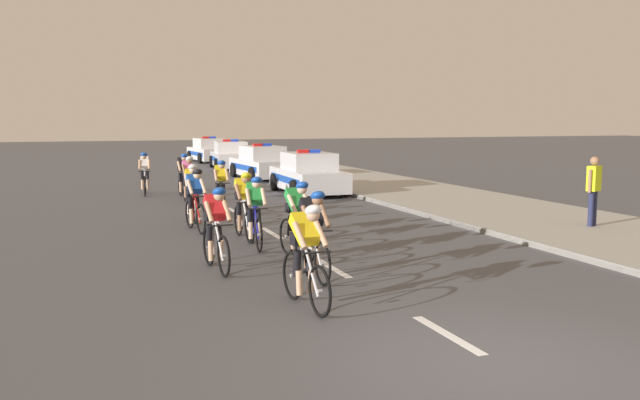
{
  "coord_description": "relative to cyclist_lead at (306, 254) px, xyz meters",
  "views": [
    {
      "loc": [
        -4.29,
        -5.95,
        2.69
      ],
      "look_at": [
        0.19,
        6.33,
        1.1
      ],
      "focal_mm": 37.62,
      "sensor_mm": 36.0,
      "label": 1
    }
  ],
  "objects": [
    {
      "name": "ground_plane",
      "position": [
        1.29,
        -2.85,
        -0.79
      ],
      "size": [
        160.0,
        160.0,
        0.0
      ],
      "primitive_type": "plane",
      "color": "#4C4C51"
    },
    {
      "name": "sidewalk_slab",
      "position": [
        8.4,
        11.15,
        -0.73
      ],
      "size": [
        4.93,
        60.0,
        0.12
      ],
      "primitive_type": "cube",
      "color": "#A3A099",
      "rests_on": "ground"
    },
    {
      "name": "kerb_edge",
      "position": [
        6.01,
        11.15,
        -0.72
      ],
      "size": [
        0.16,
        60.0,
        0.13
      ],
      "primitive_type": "cube",
      "color": "#9E9E99",
      "rests_on": "ground"
    },
    {
      "name": "lane_markings_centre",
      "position": [
        1.29,
        6.28,
        -0.78
      ],
      "size": [
        0.14,
        25.6,
        0.01
      ],
      "color": "white",
      "rests_on": "ground"
    },
    {
      "name": "cyclist_lead",
      "position": [
        0.0,
        0.0,
        0.0
      ],
      "size": [
        0.44,
        1.72,
        1.56
      ],
      "color": "black",
      "rests_on": "ground"
    },
    {
      "name": "cyclist_second",
      "position": [
        0.67,
        1.62,
        0.0
      ],
      "size": [
        0.42,
        1.72,
        1.56
      ],
      "color": "black",
      "rests_on": "ground"
    },
    {
      "name": "cyclist_third",
      "position": [
        -0.74,
        2.75,
        0.0
      ],
      "size": [
        0.44,
        1.72,
        1.56
      ],
      "color": "black",
      "rests_on": "ground"
    },
    {
      "name": "cyclist_fourth",
      "position": [
        0.93,
        3.26,
        0.0
      ],
      "size": [
        0.44,
        1.72,
        1.56
      ],
      "color": "black",
      "rests_on": "ground"
    },
    {
      "name": "cyclist_fifth",
      "position": [
        0.45,
        4.6,
        0.0
      ],
      "size": [
        0.45,
        1.72,
        1.56
      ],
      "color": "black",
      "rests_on": "ground"
    },
    {
      "name": "cyclist_sixth",
      "position": [
        0.47,
        5.68,
        0.0
      ],
      "size": [
        0.42,
        1.72,
        1.56
      ],
      "color": "black",
      "rests_on": "ground"
    },
    {
      "name": "cyclist_seventh",
      "position": [
        -0.17,
        8.78,
        0.0
      ],
      "size": [
        0.42,
        1.72,
        1.56
      ],
      "color": "black",
      "rests_on": "ground"
    },
    {
      "name": "cyclist_eighth",
      "position": [
        -0.36,
        7.13,
        0.0
      ],
      "size": [
        0.45,
        1.72,
        1.56
      ],
      "color": "black",
      "rests_on": "ground"
    },
    {
      "name": "cyclist_ninth",
      "position": [
        0.88,
        10.15,
        0.0
      ],
      "size": [
        0.44,
        1.72,
        1.56
      ],
      "color": "black",
      "rests_on": "ground"
    },
    {
      "name": "cyclist_tenth",
      "position": [
        0.42,
        14.21,
        0.0
      ],
      "size": [
        0.42,
        1.72,
        1.56
      ],
      "color": "black",
      "rests_on": "ground"
    },
    {
      "name": "cyclist_eleventh",
      "position": [
        -0.73,
        15.51,
        0.0
      ],
      "size": [
        0.45,
        1.72,
        1.56
      ],
      "color": "black",
      "rests_on": "ground"
    },
    {
      "name": "cyclist_twelfth",
      "position": [
        0.33,
        12.56,
        0.0
      ],
      "size": [
        0.43,
        1.72,
        1.56
      ],
      "color": "black",
      "rests_on": "ground"
    },
    {
      "name": "police_car_nearest",
      "position": [
        4.88,
        14.04,
        -0.11
      ],
      "size": [
        2.09,
        4.45,
        1.59
      ],
      "color": "silver",
      "rests_on": "ground"
    },
    {
      "name": "police_car_second",
      "position": [
        4.88,
        20.44,
        -0.11
      ],
      "size": [
        2.23,
        4.51,
        1.59
      ],
      "color": "silver",
      "rests_on": "ground"
    },
    {
      "name": "police_car_third",
      "position": [
        4.88,
        26.89,
        -0.11
      ],
      "size": [
        2.31,
        4.55,
        1.59
      ],
      "color": "white",
      "rests_on": "ground"
    },
    {
      "name": "police_car_furthest",
      "position": [
        4.88,
        33.16,
        -0.11
      ],
      "size": [
        2.25,
        4.52,
        1.59
      ],
      "color": "white",
      "rests_on": "ground"
    },
    {
      "name": "spectator_closest",
      "position": [
        8.63,
        3.94,
        0.3
      ],
      "size": [
        0.51,
        0.35,
        1.68
      ],
      "color": "#23284C",
      "rests_on": "sidewalk_slab"
    }
  ]
}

